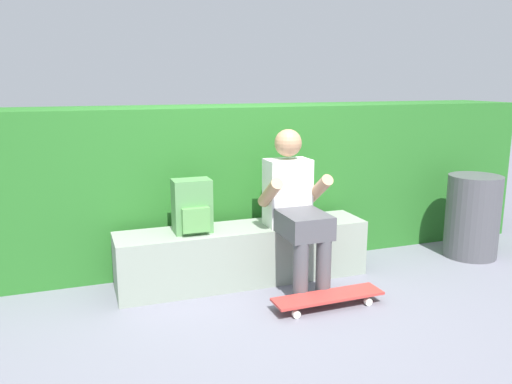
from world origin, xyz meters
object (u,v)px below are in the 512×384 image
skateboard_near_person (328,297)px  bench_main (244,254)px  backpack_on_bench (192,207)px  person_skater (295,204)px  trash_bin (472,216)px

skateboard_near_person → bench_main: bearing=120.9°
bench_main → skateboard_near_person: bench_main is taller
backpack_on_bench → bench_main: bearing=1.3°
person_skater → trash_bin: size_ratio=1.62×
person_skater → skateboard_near_person: bearing=-82.8°
bench_main → skateboard_near_person: (0.40, -0.67, -0.15)m
bench_main → skateboard_near_person: size_ratio=2.45×
bench_main → backpack_on_bench: 0.58m
skateboard_near_person → backpack_on_bench: backpack_on_bench is taller
backpack_on_bench → trash_bin: size_ratio=0.54×
bench_main → person_skater: 0.58m
bench_main → trash_bin: trash_bin is taller
person_skater → backpack_on_bench: 0.77m
person_skater → skateboard_near_person: (0.06, -0.46, -0.57)m
bench_main → trash_bin: bearing=-3.4°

